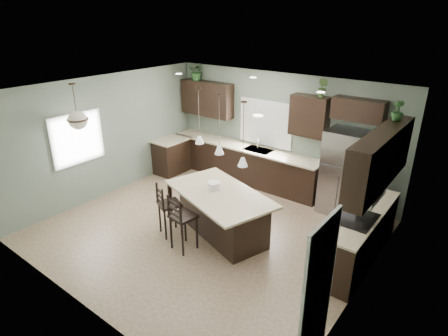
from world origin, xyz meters
TOP-DOWN VIEW (x-y plane):
  - ground at (0.00, 0.00)m, footprint 6.00×6.00m
  - pantry_door at (2.98, -1.55)m, footprint 0.04×0.82m
  - window_back at (-0.40, 2.73)m, footprint 1.35×0.02m
  - window_left at (-2.98, -0.80)m, footprint 0.02×1.10m
  - left_return_cabs at (-2.70, 1.70)m, footprint 0.60×0.90m
  - left_return_countertop at (-2.68, 1.70)m, footprint 0.66×0.96m
  - back_lower_cabs at (-0.85, 2.45)m, footprint 4.20×0.60m
  - back_countertop at (-0.85, 2.43)m, footprint 4.20×0.66m
  - sink_inset at (-0.40, 2.43)m, footprint 0.70×0.45m
  - faucet at (-0.40, 2.40)m, footprint 0.02×0.02m
  - back_upper_left at (-2.15, 2.58)m, footprint 1.55×0.34m
  - back_upper_right at (0.80, 2.58)m, footprint 0.85×0.34m
  - fridge_header at (1.85, 2.58)m, footprint 1.05×0.34m
  - right_lower_cabs at (2.70, 0.87)m, footprint 0.60×2.35m
  - right_countertop at (2.68, 0.87)m, footprint 0.66×2.35m
  - cooktop at (2.68, 0.60)m, footprint 0.58×0.75m
  - wall_oven_front at (2.40, 0.60)m, footprint 0.01×0.72m
  - right_upper_cabs at (2.83, 0.87)m, footprint 0.34×2.35m
  - microwave at (2.78, 0.60)m, footprint 0.40×0.75m
  - refrigerator at (1.83, 2.38)m, footprint 0.90×0.74m
  - kitchen_island at (0.29, 0.01)m, footprint 2.45×1.85m
  - serving_dish at (0.10, 0.07)m, footprint 0.24×0.24m
  - bar_stool_left at (-0.49, -0.55)m, footprint 0.53×0.53m
  - bar_stool_center at (0.06, -0.75)m, footprint 0.47×0.47m
  - pendant_left at (-0.37, 0.23)m, footprint 0.17×0.17m
  - pendant_center at (0.29, 0.01)m, footprint 0.17×0.17m
  - pendant_right at (0.96, -0.21)m, footprint 0.17×0.17m
  - chandelier at (-2.60, -0.94)m, footprint 0.43×0.43m
  - plant_back_left at (-2.45, 2.55)m, footprint 0.52×0.49m
  - plant_back_right at (1.05, 2.55)m, footprint 0.28×0.25m
  - plant_right_wall at (2.80, 1.59)m, footprint 0.24×0.24m
  - room_shell at (0.00, 0.00)m, footprint 6.00×6.00m

SIDE VIEW (x-z plane):
  - ground at x=0.00m, z-range 0.00..0.00m
  - left_return_cabs at x=-2.70m, z-range 0.00..0.90m
  - back_lower_cabs at x=-0.85m, z-range 0.00..0.90m
  - right_lower_cabs at x=2.70m, z-range 0.00..0.90m
  - wall_oven_front at x=2.40m, z-range 0.15..0.75m
  - kitchen_island at x=0.29m, z-range 0.00..0.92m
  - bar_stool_left at x=-0.49m, z-range 0.00..1.08m
  - bar_stool_center at x=0.06m, z-range 0.00..1.12m
  - left_return_countertop at x=-2.68m, z-range 0.90..0.94m
  - back_countertop at x=-0.85m, z-range 0.90..0.94m
  - right_countertop at x=2.68m, z-range 0.90..0.94m
  - refrigerator at x=1.83m, z-range 0.00..1.85m
  - sink_inset at x=-0.40m, z-range 0.93..0.94m
  - cooktop at x=2.68m, z-range 0.93..0.95m
  - serving_dish at x=0.10m, z-range 0.92..1.06m
  - pantry_door at x=2.98m, z-range 0.00..2.04m
  - faucet at x=-0.40m, z-range 0.94..1.22m
  - window_back at x=-0.40m, z-range 1.05..2.05m
  - window_left at x=-2.98m, z-range 1.05..2.05m
  - microwave at x=2.78m, z-range 1.35..1.75m
  - room_shell at x=0.00m, z-range -1.30..4.70m
  - back_upper_left at x=-2.15m, z-range 1.50..2.40m
  - back_upper_right at x=0.80m, z-range 1.50..2.40m
  - right_upper_cabs at x=2.83m, z-range 1.50..2.40m
  - fridge_header at x=1.85m, z-range 2.02..2.48m
  - pendant_left at x=-0.37m, z-range 1.70..2.80m
  - pendant_center at x=0.29m, z-range 1.70..2.80m
  - pendant_right at x=0.96m, z-range 1.70..2.80m
  - chandelier at x=-2.60m, z-range 1.86..2.80m
  - plant_right_wall at x=2.80m, z-range 2.40..2.73m
  - plant_back_right at x=1.05m, z-range 2.40..2.81m
  - plant_back_left at x=-2.45m, z-range 2.40..2.87m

